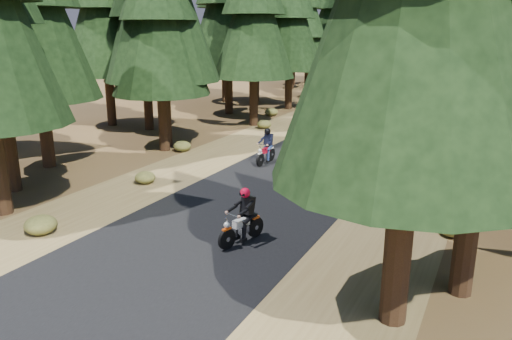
# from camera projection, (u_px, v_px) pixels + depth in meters

# --- Properties ---
(ground) EXTENTS (120.00, 120.00, 0.00)m
(ground) POSITION_uv_depth(u_px,v_px,m) (235.00, 215.00, 15.62)
(ground) COLOR #433118
(ground) RESTS_ON ground
(road) EXTENTS (6.00, 100.00, 0.01)m
(road) POSITION_uv_depth(u_px,v_px,m) (295.00, 175.00, 19.93)
(road) COLOR black
(road) RESTS_ON ground
(shoulder_l) EXTENTS (3.20, 100.00, 0.01)m
(shoulder_l) POSITION_uv_depth(u_px,v_px,m) (198.00, 162.00, 21.91)
(shoulder_l) COLOR brown
(shoulder_l) RESTS_ON ground
(shoulder_r) EXTENTS (3.20, 100.00, 0.01)m
(shoulder_r) POSITION_uv_depth(u_px,v_px,m) (414.00, 191.00, 17.95)
(shoulder_r) COLOR brown
(shoulder_r) RESTS_ON ground
(log_near) EXTENTS (5.56, 3.01, 0.32)m
(log_near) POSITION_uv_depth(u_px,v_px,m) (467.00, 163.00, 21.14)
(log_near) COLOR #4C4233
(log_near) RESTS_ON ground
(understory_shrubs) EXTENTS (15.14, 30.39, 0.66)m
(understory_shrubs) POSITION_uv_depth(u_px,v_px,m) (355.00, 166.00, 20.22)
(understory_shrubs) COLOR #474C1E
(understory_shrubs) RESTS_ON ground
(rider_lead) EXTENTS (0.96, 1.80, 1.54)m
(rider_lead) POSITION_uv_depth(u_px,v_px,m) (242.00, 225.00, 13.46)
(rider_lead) COLOR beige
(rider_lead) RESTS_ON road
(rider_follow) EXTENTS (0.54, 1.71, 1.52)m
(rider_follow) POSITION_uv_depth(u_px,v_px,m) (266.00, 152.00, 21.51)
(rider_follow) COLOR maroon
(rider_follow) RESTS_ON road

